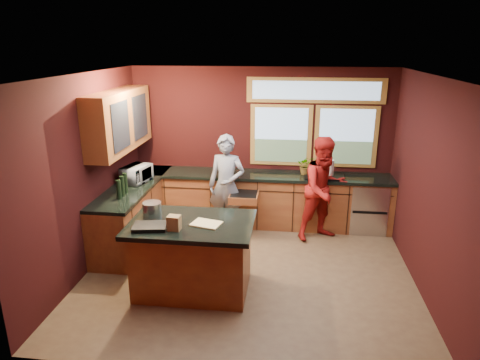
% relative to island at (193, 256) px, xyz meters
% --- Properties ---
extents(floor, '(4.50, 4.50, 0.00)m').
position_rel_island_xyz_m(floor, '(0.67, 0.51, -0.48)').
color(floor, brown).
rests_on(floor, ground).
extents(room_shell, '(4.52, 4.02, 2.71)m').
position_rel_island_xyz_m(room_shell, '(0.07, 0.84, 1.32)').
color(room_shell, black).
rests_on(room_shell, ground).
extents(back_counter, '(4.50, 0.64, 0.93)m').
position_rel_island_xyz_m(back_counter, '(0.87, 2.21, -0.01)').
color(back_counter, '#5F2716').
rests_on(back_counter, floor).
extents(left_counter, '(0.64, 2.30, 0.93)m').
position_rel_island_xyz_m(left_counter, '(-1.28, 1.36, -0.01)').
color(left_counter, '#5F2716').
rests_on(left_counter, floor).
extents(island, '(1.55, 1.05, 0.95)m').
position_rel_island_xyz_m(island, '(0.00, 0.00, 0.00)').
color(island, '#5F2716').
rests_on(island, floor).
extents(person_grey, '(0.67, 0.50, 1.69)m').
position_rel_island_xyz_m(person_grey, '(0.17, 1.76, 0.36)').
color(person_grey, slate).
rests_on(person_grey, floor).
extents(person_red, '(1.04, 0.97, 1.70)m').
position_rel_island_xyz_m(person_red, '(1.75, 1.76, 0.37)').
color(person_red, maroon).
rests_on(person_red, floor).
extents(microwave, '(0.43, 0.55, 0.27)m').
position_rel_island_xyz_m(microwave, '(-1.25, 1.51, 0.59)').
color(microwave, '#999999').
rests_on(microwave, left_counter).
extents(potted_plant, '(0.29, 0.25, 0.32)m').
position_rel_island_xyz_m(potted_plant, '(1.47, 2.26, 0.61)').
color(potted_plant, '#999999').
rests_on(potted_plant, back_counter).
extents(paper_towel, '(0.12, 0.12, 0.28)m').
position_rel_island_xyz_m(paper_towel, '(1.87, 2.21, 0.59)').
color(paper_towel, white).
rests_on(paper_towel, back_counter).
extents(cutting_board, '(0.40, 0.33, 0.02)m').
position_rel_island_xyz_m(cutting_board, '(0.20, -0.05, 0.48)').
color(cutting_board, tan).
rests_on(cutting_board, island).
extents(stock_pot, '(0.24, 0.24, 0.18)m').
position_rel_island_xyz_m(stock_pot, '(-0.55, 0.15, 0.56)').
color(stock_pot, '#BBBBC0').
rests_on(stock_pot, island).
extents(paper_bag, '(0.16, 0.13, 0.18)m').
position_rel_island_xyz_m(paper_bag, '(-0.15, -0.25, 0.56)').
color(paper_bag, brown).
rests_on(paper_bag, island).
extents(black_tray, '(0.44, 0.34, 0.05)m').
position_rel_island_xyz_m(black_tray, '(-0.45, -0.25, 0.49)').
color(black_tray, black).
rests_on(black_tray, island).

